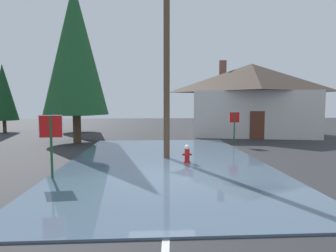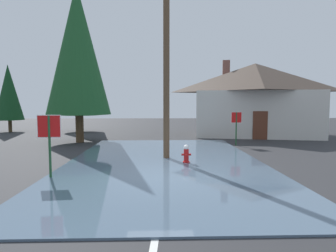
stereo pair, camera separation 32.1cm
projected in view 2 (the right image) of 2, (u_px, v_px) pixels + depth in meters
ground_plane at (160, 180)px, 9.32m from camera, size 80.00×80.00×0.10m
flood_puddle at (165, 161)px, 11.98m from camera, size 8.19×13.79×0.05m
lane_stop_bar at (173, 193)px, 7.82m from camera, size 3.13×0.49×0.01m
stop_sign_near at (49, 133)px, 9.17m from camera, size 0.75×0.09×2.14m
fire_hydrant at (186, 154)px, 11.61m from camera, size 0.40×0.34×0.80m
utility_pole at (166, 57)px, 12.33m from camera, size 1.60×0.28×8.77m
stop_sign_far at (236, 122)px, 16.66m from camera, size 0.66×0.08×2.02m
house at (255, 98)px, 22.36m from camera, size 10.78×8.32×6.19m
pine_tree_tall_left at (78, 50)px, 17.76m from camera, size 4.07×4.07×10.16m
pine_tree_mid_left at (9, 92)px, 24.66m from camera, size 2.40×2.40×6.00m
pine_tree_short_left at (80, 77)px, 24.94m from camera, size 3.32×3.32×8.31m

